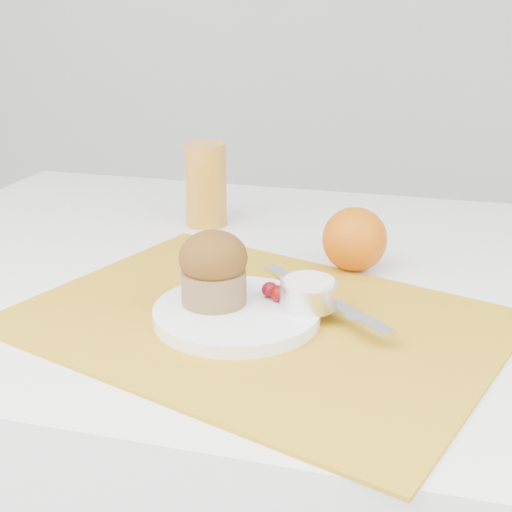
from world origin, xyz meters
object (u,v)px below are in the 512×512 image
(juice_glass, at_px, (206,185))
(muffin, at_px, (213,268))
(orange, at_px, (355,239))
(plate, at_px, (237,313))
(table, at_px, (284,504))

(juice_glass, xyz_separation_m, muffin, (0.12, -0.32, -0.00))
(orange, bearing_deg, muffin, -124.86)
(plate, bearing_deg, table, 83.48)
(juice_glass, height_order, muffin, juice_glass)
(table, bearing_deg, juice_glass, 136.78)
(table, height_order, muffin, muffin)
(table, height_order, juice_glass, juice_glass)
(plate, height_order, juice_glass, juice_glass)
(juice_glass, bearing_deg, table, -43.22)
(table, distance_m, plate, 0.42)
(juice_glass, bearing_deg, plate, -65.72)
(table, relative_size, plate, 6.57)
(orange, xyz_separation_m, muffin, (-0.13, -0.19, 0.02))
(muffin, bearing_deg, plate, -15.03)
(plate, xyz_separation_m, muffin, (-0.03, 0.01, 0.05))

